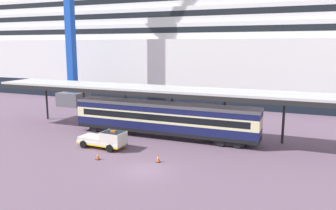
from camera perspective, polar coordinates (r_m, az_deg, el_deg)
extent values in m
plane|color=#695166|center=(29.76, -4.02, -10.99)|extent=(400.00, 400.00, 0.00)
cube|color=black|center=(71.62, 7.87, 2.85)|extent=(149.93, 25.58, 3.54)
cube|color=white|center=(71.12, 7.98, 7.57)|extent=(149.93, 25.58, 8.25)
cube|color=white|center=(71.10, 8.09, 12.03)|extent=(137.94, 23.53, 2.84)
cube|color=black|center=(59.84, 5.25, 12.61)|extent=(131.94, 0.12, 1.02)
cube|color=white|center=(71.26, 8.15, 14.32)|extent=(132.42, 22.59, 2.84)
cube|color=black|center=(60.48, 5.43, 15.28)|extent=(126.66, 0.12, 1.02)
cube|color=white|center=(71.53, 8.21, 16.59)|extent=(126.90, 21.65, 2.84)
cube|color=silver|center=(39.15, -0.47, 2.73)|extent=(45.82, 5.17, 0.25)
cube|color=black|center=(36.94, -1.97, 1.70)|extent=(45.82, 0.20, 0.50)
cylinder|color=black|center=(52.04, -19.84, 0.75)|extent=(0.28, 0.28, 5.55)
cylinder|color=black|center=(47.92, -14.01, 0.29)|extent=(0.28, 0.28, 5.55)
cylinder|color=black|center=(44.40, -7.18, -0.25)|extent=(0.28, 0.28, 5.55)
cylinder|color=black|center=(41.61, 0.70, -0.87)|extent=(0.28, 0.28, 5.55)
cylinder|color=black|center=(39.72, 9.51, -1.54)|extent=(0.28, 0.28, 5.55)
cylinder|color=black|center=(38.85, 18.97, -2.22)|extent=(0.28, 0.28, 5.55)
cube|color=black|center=(39.61, -0.74, -4.29)|extent=(22.15, 2.80, 0.40)
cube|color=#141947|center=(39.45, -0.75, -3.37)|extent=(22.15, 2.80, 0.90)
cube|color=beige|center=(39.22, -0.75, -1.88)|extent=(22.15, 2.80, 1.20)
cube|color=black|center=(37.98, -1.56, -2.20)|extent=(20.37, 0.08, 0.72)
cube|color=#141947|center=(39.04, -0.75, -0.59)|extent=(22.15, 2.80, 0.60)
cube|color=#9C9C9C|center=(38.96, -0.76, 0.10)|extent=(22.15, 2.69, 0.36)
cube|color=black|center=(43.36, -10.51, -3.73)|extent=(3.20, 2.35, 0.50)
cylinder|color=black|center=(42.91, -12.37, -3.99)|extent=(0.84, 0.12, 0.84)
cylinder|color=black|center=(41.93, -10.34, -4.25)|extent=(0.84, 0.12, 0.84)
cube|color=black|center=(37.42, 10.62, -5.96)|extent=(3.20, 2.35, 0.50)
cylinder|color=black|center=(36.51, 8.85, -6.36)|extent=(0.84, 0.12, 0.84)
cylinder|color=black|center=(36.16, 11.64, -6.62)|extent=(0.84, 0.12, 0.84)
cube|color=silver|center=(36.46, -11.09, -6.20)|extent=(5.30, 2.27, 0.36)
cube|color=#F2B20C|center=(36.50, -11.08, -6.39)|extent=(5.30, 2.29, 0.12)
cube|color=silver|center=(35.44, -9.23, -5.39)|extent=(2.39, 2.04, 1.10)
cube|color=#19232D|center=(35.35, -9.24, -4.84)|extent=(2.17, 1.95, 0.44)
cube|color=orange|center=(35.28, -9.25, -4.40)|extent=(0.57, 0.23, 0.16)
cube|color=silver|center=(36.97, -12.42, -5.44)|extent=(3.01, 2.07, 0.36)
cylinder|color=black|center=(36.37, -8.02, -6.44)|extent=(0.81, 0.29, 0.80)
cylinder|color=black|center=(34.80, -9.84, -7.26)|extent=(0.81, 0.29, 0.80)
cylinder|color=black|center=(38.24, -12.21, -5.75)|extent=(0.81, 0.29, 0.80)
cylinder|color=black|center=(36.75, -14.12, -6.48)|extent=(0.81, 0.29, 0.80)
cube|color=black|center=(31.63, -1.66, -9.62)|extent=(0.36, 0.36, 0.04)
cone|color=#EA590F|center=(31.50, -1.67, -8.95)|extent=(0.30, 0.30, 0.74)
cylinder|color=white|center=(31.49, -1.67, -8.89)|extent=(0.17, 0.17, 0.10)
cube|color=black|center=(33.00, -11.77, -8.99)|extent=(0.36, 0.36, 0.04)
cone|color=#EA590F|center=(32.88, -11.79, -8.38)|extent=(0.30, 0.30, 0.70)
cylinder|color=white|center=(32.87, -11.79, -8.32)|extent=(0.17, 0.17, 0.10)
cube|color=#595960|center=(62.79, -15.68, 1.03)|extent=(4.40, 4.40, 2.40)
cube|color=blue|center=(62.33, -16.37, 14.97)|extent=(1.30, 1.30, 28.01)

